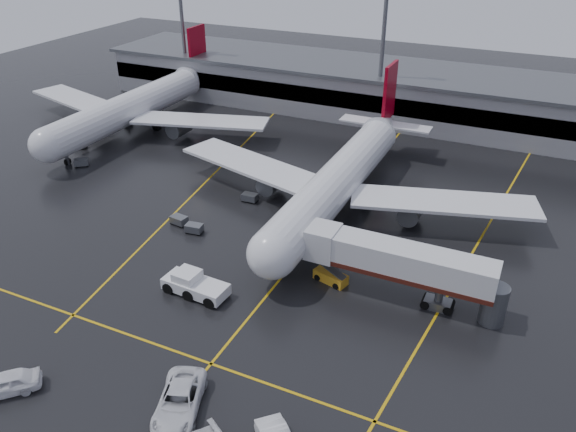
% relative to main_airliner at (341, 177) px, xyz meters
% --- Properties ---
extents(ground, '(220.00, 220.00, 0.00)m').
position_rel_main_airliner_xyz_m(ground, '(0.00, -9.70, -4.21)').
color(ground, black).
rests_on(ground, ground).
extents(apron_line_centre, '(0.25, 90.00, 0.02)m').
position_rel_main_airliner_xyz_m(apron_line_centre, '(0.00, -9.70, -4.20)').
color(apron_line_centre, gold).
rests_on(apron_line_centre, ground).
extents(apron_line_stop, '(60.00, 0.25, 0.02)m').
position_rel_main_airliner_xyz_m(apron_line_stop, '(0.00, -31.70, -4.20)').
color(apron_line_stop, gold).
rests_on(apron_line_stop, ground).
extents(apron_line_left, '(9.99, 69.35, 0.02)m').
position_rel_main_airliner_xyz_m(apron_line_left, '(-20.00, 0.30, -4.20)').
color(apron_line_left, gold).
rests_on(apron_line_left, ground).
extents(apron_line_right, '(7.57, 69.64, 0.02)m').
position_rel_main_airliner_xyz_m(apron_line_right, '(18.00, 0.30, -4.20)').
color(apron_line_right, gold).
rests_on(apron_line_right, ground).
extents(terminal, '(122.00, 19.00, 8.60)m').
position_rel_main_airliner_xyz_m(terminal, '(0.00, 38.23, 0.11)').
color(terminal, gray).
rests_on(terminal, ground).
extents(light_mast_left, '(3.00, 1.20, 25.45)m').
position_rel_main_airliner_xyz_m(light_mast_left, '(-45.00, 32.30, 10.27)').
color(light_mast_left, '#595B60').
rests_on(light_mast_left, ground).
extents(light_mast_mid, '(3.00, 1.20, 25.45)m').
position_rel_main_airliner_xyz_m(light_mast_mid, '(-5.00, 32.30, 10.27)').
color(light_mast_mid, '#595B60').
rests_on(light_mast_mid, ground).
extents(main_airliner, '(48.80, 45.60, 14.10)m').
position_rel_main_airliner_xyz_m(main_airliner, '(0.00, 0.00, 0.00)').
color(main_airliner, silver).
rests_on(main_airliner, ground).
extents(second_airliner, '(48.80, 45.60, 14.10)m').
position_rel_main_airliner_xyz_m(second_airliner, '(-42.00, 12.00, 0.00)').
color(second_airliner, silver).
rests_on(second_airliner, ground).
extents(jet_bridge, '(19.90, 3.40, 6.05)m').
position_rel_main_airliner_xyz_m(jet_bridge, '(11.87, -15.70, -0.28)').
color(jet_bridge, silver).
rests_on(jet_bridge, ground).
extents(pushback_tractor, '(6.94, 3.25, 2.43)m').
position_rel_main_airliner_xyz_m(pushback_tractor, '(-6.85, -23.74, -3.24)').
color(pushback_tractor, white).
rests_on(pushback_tractor, ground).
extents(belt_loader, '(3.85, 2.44, 2.27)m').
position_rel_main_airliner_xyz_m(belt_loader, '(4.94, -16.04, -3.65)').
color(belt_loader, gold).
rests_on(belt_loader, ground).
extents(service_van_a, '(5.41, 7.62, 1.93)m').
position_rel_main_airliner_xyz_m(service_van_a, '(0.49, -37.01, -3.24)').
color(service_van_a, white).
rests_on(service_van_a, ground).
extents(service_van_d, '(5.38, 5.36, 1.84)m').
position_rel_main_airliner_xyz_m(service_van_d, '(-13.28, -41.37, -3.29)').
color(service_van_d, white).
rests_on(service_van_d, ground).
extents(baggage_cart_a, '(2.14, 1.53, 1.12)m').
position_rel_main_airliner_xyz_m(baggage_cart_a, '(-13.48, -13.64, -3.58)').
color(baggage_cart_a, '#595B60').
rests_on(baggage_cart_a, ground).
extents(baggage_cart_b, '(2.16, 1.56, 1.12)m').
position_rel_main_airliner_xyz_m(baggage_cart_b, '(-16.28, -12.75, -3.58)').
color(baggage_cart_b, '#595B60').
rests_on(baggage_cart_b, ground).
extents(baggage_cart_c, '(2.06, 1.40, 1.12)m').
position_rel_main_airliner_xyz_m(baggage_cart_c, '(-11.29, -3.71, -3.58)').
color(baggage_cart_c, '#595B60').
rests_on(baggage_cart_c, ground).
extents(baggage_cart_d, '(2.05, 1.38, 1.12)m').
position_rel_main_airliner_xyz_m(baggage_cart_d, '(-45.08, 1.25, -3.58)').
color(baggage_cart_d, '#595B60').
rests_on(baggage_cart_d, ground).
extents(baggage_cart_e, '(2.37, 2.26, 1.12)m').
position_rel_main_airliner_xyz_m(baggage_cart_e, '(-39.62, -4.29, -3.58)').
color(baggage_cart_e, '#595B60').
rests_on(baggage_cart_e, ground).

